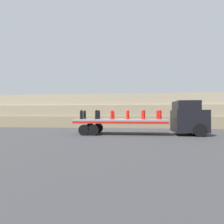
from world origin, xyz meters
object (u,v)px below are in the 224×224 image
fire_hydrant_red_near_5 (160,115)px  fire_hydrant_red_far_3 (128,115)px  fire_hydrant_red_far_4 (143,115)px  fire_hydrant_red_near_2 (112,115)px  fire_hydrant_black_far_1 (99,115)px  fire_hydrant_red_far_2 (113,115)px  fire_hydrant_red_near_4 (144,115)px  fire_hydrant_red_far_5 (158,115)px  fire_hydrant_red_near_3 (128,115)px  truck_cab (190,118)px  fire_hydrant_black_near_1 (97,115)px  flatbed_trailer (114,122)px  fire_hydrant_black_far_0 (85,115)px  fire_hydrant_black_near_0 (81,115)px

fire_hydrant_red_near_5 → fire_hydrant_red_far_3: bearing=158.1°
fire_hydrant_red_far_4 → fire_hydrant_red_near_2: bearing=-158.1°
fire_hydrant_black_far_1 → fire_hydrant_red_far_2: size_ratio=1.00×
fire_hydrant_red_far_4 → fire_hydrant_red_far_3: bearing=180.0°
fire_hydrant_red_near_4 → fire_hydrant_red_far_5: bearing=38.8°
fire_hydrant_black_far_1 → fire_hydrant_red_far_5: same height
fire_hydrant_red_near_3 → fire_hydrant_red_far_4: same height
truck_cab → fire_hydrant_red_near_4: 4.03m
fire_hydrant_black_near_1 → fire_hydrant_red_near_2: same height
flatbed_trailer → fire_hydrant_black_far_0: 2.97m
fire_hydrant_black_far_0 → fire_hydrant_red_far_4: size_ratio=1.00×
fire_hydrant_black_near_0 → fire_hydrant_red_near_5: same height
fire_hydrant_black_far_0 → fire_hydrant_red_near_5: same height
fire_hydrant_red_near_4 → fire_hydrant_red_far_5: size_ratio=1.00×
fire_hydrant_black_near_0 → fire_hydrant_red_far_2: same height
fire_hydrant_black_far_1 → fire_hydrant_black_near_1: bearing=-90.0°
fire_hydrant_black_near_0 → fire_hydrant_red_far_4: bearing=11.4°
fire_hydrant_black_near_1 → fire_hydrant_red_near_4: bearing=0.0°
fire_hydrant_red_far_4 → fire_hydrant_black_near_0: bearing=-168.6°
flatbed_trailer → fire_hydrant_black_near_0: 2.97m
fire_hydrant_black_near_1 → fire_hydrant_red_far_5: bearing=11.4°
fire_hydrant_red_near_3 → fire_hydrant_red_near_5: bearing=0.0°
fire_hydrant_red_near_2 → fire_hydrant_red_far_4: same height
fire_hydrant_red_far_2 → fire_hydrant_red_near_2: bearing=-90.0°
fire_hydrant_red_far_5 → fire_hydrant_red_far_4: bearing=180.0°
fire_hydrant_red_near_4 → fire_hydrant_red_far_3: bearing=141.2°
fire_hydrant_red_far_4 → fire_hydrant_black_far_1: bearing=180.0°
fire_hydrant_red_far_2 → truck_cab: bearing=-4.7°
fire_hydrant_red_far_3 → fire_hydrant_red_near_4: 1.76m
truck_cab → fire_hydrant_red_far_2: truck_cab is taller
fire_hydrant_red_far_3 → flatbed_trailer: bearing=-156.5°
fire_hydrant_black_far_0 → fire_hydrant_black_far_1: (1.37, 0.00, 0.00)m
fire_hydrant_red_far_4 → fire_hydrant_red_near_5: size_ratio=1.00×
fire_hydrant_red_far_2 → fire_hydrant_black_near_1: bearing=-141.2°
fire_hydrant_black_far_1 → fire_hydrant_red_far_5: size_ratio=1.00×
fire_hydrant_black_near_0 → fire_hydrant_black_far_1: (1.37, 1.10, 0.00)m
fire_hydrant_black_near_1 → fire_hydrant_red_near_5: bearing=0.0°
fire_hydrant_black_near_0 → fire_hydrant_red_near_5: size_ratio=1.00×
fire_hydrant_red_near_2 → fire_hydrant_red_near_3: (1.37, 0.00, 0.00)m
fire_hydrant_red_near_3 → fire_hydrant_red_far_3: 1.10m
fire_hydrant_black_far_0 → fire_hydrant_red_far_4: 5.48m
fire_hydrant_black_near_1 → fire_hydrant_red_far_5: (5.48, 1.10, 0.00)m
truck_cab → fire_hydrant_red_near_5: (-2.61, -0.55, 0.28)m
fire_hydrant_black_near_0 → fire_hydrant_red_near_3: 4.11m
flatbed_trailer → fire_hydrant_red_near_3: bearing=-23.5°
fire_hydrant_red_near_4 → fire_hydrant_red_near_3: bearing=180.0°
fire_hydrant_red_near_4 → fire_hydrant_red_near_5: 1.37m
fire_hydrant_red_near_2 → fire_hydrant_red_near_3: 1.37m
fire_hydrant_red_near_2 → fire_hydrant_red_near_4: (2.74, 0.00, 0.00)m
truck_cab → fire_hydrant_black_far_0: truck_cab is taller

